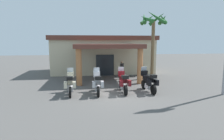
{
  "coord_description": "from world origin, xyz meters",
  "views": [
    {
      "loc": [
        -2.05,
        -11.5,
        3.3
      ],
      "look_at": [
        0.06,
        2.71,
        1.2
      ],
      "focal_mm": 30.24,
      "sensor_mm": 36.0,
      "label": 1
    }
  ],
  "objects_px": {
    "motorcycle_maroon": "(123,82)",
    "motorcycle_black": "(149,82)",
    "pedestrian": "(122,69)",
    "palm_tree_near_portico": "(154,27)",
    "motorcycle_silver": "(97,83)",
    "motel_building": "(103,54)",
    "motorcycle_cream": "(70,84)"
  },
  "relations": [
    {
      "from": "motorcycle_silver",
      "to": "motorcycle_maroon",
      "type": "xyz_separation_m",
      "value": [
        1.72,
        0.07,
        0.0
      ]
    },
    {
      "from": "motel_building",
      "to": "palm_tree_near_portico",
      "type": "height_order",
      "value": "palm_tree_near_portico"
    },
    {
      "from": "motel_building",
      "to": "palm_tree_near_portico",
      "type": "bearing_deg",
      "value": -46.77
    },
    {
      "from": "motorcycle_maroon",
      "to": "pedestrian",
      "type": "distance_m",
      "value": 4.74
    },
    {
      "from": "motorcycle_maroon",
      "to": "pedestrian",
      "type": "xyz_separation_m",
      "value": [
        0.84,
        4.66,
        0.25
      ]
    },
    {
      "from": "motorcycle_black",
      "to": "palm_tree_near_portico",
      "type": "bearing_deg",
      "value": -27.77
    },
    {
      "from": "motorcycle_maroon",
      "to": "motorcycle_black",
      "type": "distance_m",
      "value": 1.73
    },
    {
      "from": "motorcycle_black",
      "to": "palm_tree_near_portico",
      "type": "distance_m",
      "value": 6.6
    },
    {
      "from": "motorcycle_silver",
      "to": "motorcycle_black",
      "type": "height_order",
      "value": "same"
    },
    {
      "from": "motel_building",
      "to": "motorcycle_maroon",
      "type": "distance_m",
      "value": 9.43
    },
    {
      "from": "pedestrian",
      "to": "motorcycle_black",
      "type": "bearing_deg",
      "value": 147.76
    },
    {
      "from": "palm_tree_near_portico",
      "to": "pedestrian",
      "type": "bearing_deg",
      "value": -178.37
    },
    {
      "from": "motorcycle_black",
      "to": "pedestrian",
      "type": "bearing_deg",
      "value": 5.69
    },
    {
      "from": "motorcycle_maroon",
      "to": "palm_tree_near_portico",
      "type": "bearing_deg",
      "value": -37.94
    },
    {
      "from": "motorcycle_cream",
      "to": "motorcycle_maroon",
      "type": "distance_m",
      "value": 3.45
    },
    {
      "from": "motel_building",
      "to": "motorcycle_black",
      "type": "xyz_separation_m",
      "value": [
        2.18,
        -9.39,
        -1.35
      ]
    },
    {
      "from": "motel_building",
      "to": "palm_tree_near_portico",
      "type": "distance_m",
      "value": 6.78
    },
    {
      "from": "motorcycle_silver",
      "to": "motorcycle_maroon",
      "type": "distance_m",
      "value": 1.73
    },
    {
      "from": "pedestrian",
      "to": "palm_tree_near_portico",
      "type": "relative_size",
      "value": 0.27
    },
    {
      "from": "motorcycle_silver",
      "to": "motel_building",
      "type": "bearing_deg",
      "value": -7.05
    },
    {
      "from": "palm_tree_near_portico",
      "to": "motorcycle_silver",
      "type": "bearing_deg",
      "value": -138.72
    },
    {
      "from": "palm_tree_near_portico",
      "to": "motorcycle_black",
      "type": "bearing_deg",
      "value": -112.9
    },
    {
      "from": "motorcycle_black",
      "to": "motorcycle_maroon",
      "type": "bearing_deg",
      "value": 82.9
    },
    {
      "from": "palm_tree_near_portico",
      "to": "motorcycle_cream",
      "type": "bearing_deg",
      "value": -146.93
    },
    {
      "from": "motorcycle_silver",
      "to": "motorcycle_cream",
      "type": "bearing_deg",
      "value": 86.65
    },
    {
      "from": "motorcycle_maroon",
      "to": "motorcycle_black",
      "type": "bearing_deg",
      "value": -91.78
    },
    {
      "from": "motel_building",
      "to": "motorcycle_black",
      "type": "bearing_deg",
      "value": -76.31
    },
    {
      "from": "motorcycle_silver",
      "to": "pedestrian",
      "type": "height_order",
      "value": "pedestrian"
    },
    {
      "from": "palm_tree_near_portico",
      "to": "motel_building",
      "type": "bearing_deg",
      "value": 132.64
    },
    {
      "from": "motel_building",
      "to": "motorcycle_black",
      "type": "height_order",
      "value": "motel_building"
    },
    {
      "from": "pedestrian",
      "to": "motorcycle_maroon",
      "type": "bearing_deg",
      "value": 126.93
    },
    {
      "from": "motel_building",
      "to": "motorcycle_silver",
      "type": "distance_m",
      "value": 9.57
    }
  ]
}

